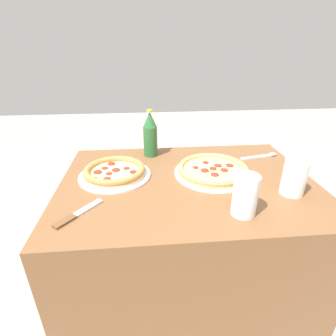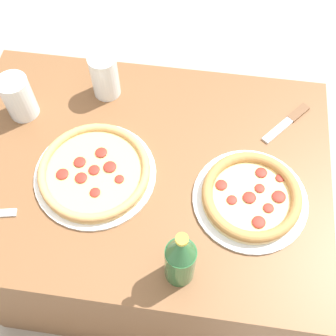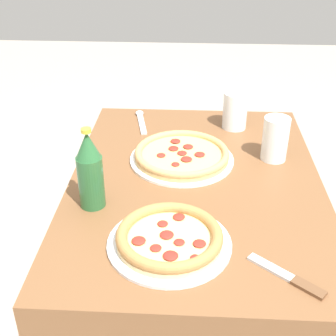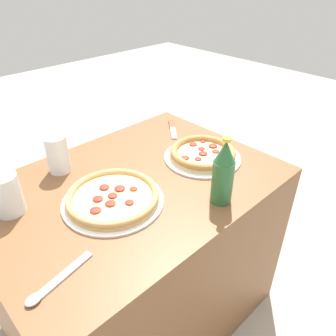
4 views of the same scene
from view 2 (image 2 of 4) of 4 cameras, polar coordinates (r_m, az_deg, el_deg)
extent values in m
plane|color=#A89E8E|center=(1.76, -2.43, -11.53)|extent=(8.00, 8.00, 0.00)
cube|color=brown|center=(1.43, -2.95, -6.97)|extent=(1.00, 0.71, 0.71)
cylinder|color=white|center=(1.11, -9.81, -0.84)|extent=(0.32, 0.32, 0.01)
cylinder|color=tan|center=(1.10, -9.88, -0.58)|extent=(0.29, 0.29, 0.01)
cylinder|color=#E5C170|center=(1.09, -9.94, -0.39)|extent=(0.25, 0.25, 0.00)
torus|color=tan|center=(1.09, -9.98, -0.26)|extent=(0.29, 0.29, 0.02)
ellipsoid|color=maroon|center=(1.08, -11.70, -1.29)|extent=(0.03, 0.03, 0.01)
ellipsoid|color=maroon|center=(1.11, -9.05, 2.10)|extent=(0.03, 0.03, 0.01)
ellipsoid|color=maroon|center=(1.10, -14.12, -0.78)|extent=(0.03, 0.03, 0.01)
ellipsoid|color=maroon|center=(1.08, -7.89, 0.18)|extent=(0.03, 0.03, 0.01)
ellipsoid|color=maroon|center=(1.07, -6.61, -1.48)|extent=(0.02, 0.02, 0.01)
ellipsoid|color=maroon|center=(1.06, -9.85, -3.26)|extent=(0.03, 0.03, 0.01)
ellipsoid|color=maroon|center=(1.11, -11.87, 0.81)|extent=(0.03, 0.03, 0.01)
ellipsoid|color=maroon|center=(1.09, -9.97, -0.24)|extent=(0.03, 0.03, 0.01)
cylinder|color=silver|center=(1.08, 11.04, -4.20)|extent=(0.29, 0.29, 0.01)
cylinder|color=#E5C689|center=(1.07, 11.13, -3.96)|extent=(0.24, 0.24, 0.01)
cylinder|color=#EACC7F|center=(1.06, 11.20, -3.78)|extent=(0.21, 0.21, 0.00)
torus|color=#AD7A42|center=(1.05, 11.26, -3.62)|extent=(0.25, 0.25, 0.03)
ellipsoid|color=maroon|center=(1.05, 10.98, -3.93)|extent=(0.03, 0.03, 0.01)
ellipsoid|color=maroon|center=(1.06, 7.25, -2.27)|extent=(0.03, 0.03, 0.01)
ellipsoid|color=maroon|center=(1.07, 12.33, -2.69)|extent=(0.03, 0.03, 0.01)
ellipsoid|color=maroon|center=(1.09, 12.53, -0.59)|extent=(0.03, 0.03, 0.01)
ellipsoid|color=maroon|center=(1.04, 8.66, -4.28)|extent=(0.03, 0.03, 0.01)
ellipsoid|color=maroon|center=(1.03, 12.20, -7.16)|extent=(0.03, 0.03, 0.01)
ellipsoid|color=maroon|center=(1.05, 13.47, -5.28)|extent=(0.03, 0.03, 0.01)
ellipsoid|color=maroon|center=(1.10, 14.94, -1.33)|extent=(0.02, 0.02, 0.00)
ellipsoid|color=maroon|center=(1.07, 14.80, -3.76)|extent=(0.03, 0.03, 0.01)
cylinder|color=white|center=(1.22, -8.58, 12.26)|extent=(0.08, 0.08, 0.14)
cylinder|color=orange|center=(1.23, -8.43, 11.52)|extent=(0.06, 0.06, 0.08)
cylinder|color=white|center=(1.23, -19.62, 9.02)|extent=(0.08, 0.08, 0.13)
cylinder|color=maroon|center=(1.25, -19.19, 8.10)|extent=(0.07, 0.07, 0.06)
cylinder|color=#286033|center=(0.93, 1.64, -12.77)|extent=(0.07, 0.07, 0.14)
cone|color=#286033|center=(0.83, 1.82, -10.60)|extent=(0.06, 0.06, 0.07)
cylinder|color=gold|center=(0.79, 1.90, -9.64)|extent=(0.03, 0.03, 0.01)
cube|color=brown|center=(1.26, 17.23, 7.17)|extent=(0.07, 0.07, 0.01)
cube|color=silver|center=(1.20, 14.62, 4.97)|extent=(0.09, 0.10, 0.01)
camera|label=1|loc=(1.52, 10.76, 41.54)|focal=28.00mm
camera|label=3|loc=(1.14, 68.42, 10.44)|focal=50.00mm
camera|label=4|loc=(0.78, -72.43, -17.88)|focal=35.00mm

